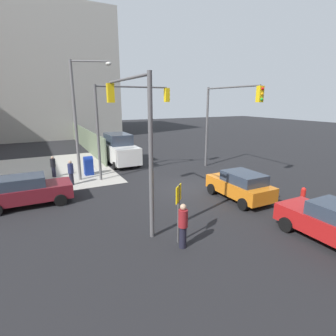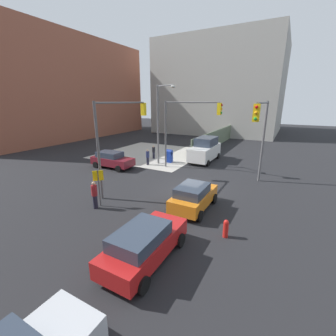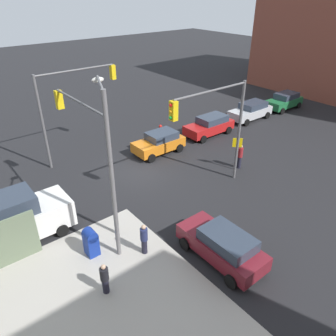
# 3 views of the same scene
# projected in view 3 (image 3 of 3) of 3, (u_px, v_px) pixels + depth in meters

# --- Properties ---
(ground_plane) EXTENTS (120.00, 120.00, 0.00)m
(ground_plane) POSITION_uv_depth(u_px,v_px,m) (140.00, 172.00, 22.52)
(ground_plane) COLOR black
(traffic_signal_nw_corner) EXTENTS (5.66, 0.36, 6.50)m
(traffic_signal_nw_corner) POSITION_uv_depth(u_px,v_px,m) (216.00, 120.00, 18.46)
(traffic_signal_nw_corner) COLOR #59595B
(traffic_signal_nw_corner) RESTS_ON ground
(traffic_signal_se_corner) EXTENTS (5.88, 0.36, 6.50)m
(traffic_signal_se_corner) POSITION_uv_depth(u_px,v_px,m) (72.00, 97.00, 22.07)
(traffic_signal_se_corner) COLOR #59595B
(traffic_signal_se_corner) RESTS_ON ground
(traffic_signal_ne_corner) EXTENTS (0.36, 5.62, 6.50)m
(traffic_signal_ne_corner) POSITION_uv_depth(u_px,v_px,m) (88.00, 139.00, 16.19)
(traffic_signal_ne_corner) COLOR #59595B
(traffic_signal_ne_corner) RESTS_ON ground
(street_lamp_corner) EXTENTS (1.31, 2.49, 8.00)m
(street_lamp_corner) POSITION_uv_depth(u_px,v_px,m) (110.00, 164.00, 13.75)
(street_lamp_corner) COLOR slate
(street_lamp_corner) RESTS_ON ground
(warning_sign_two_way) EXTENTS (0.48, 0.48, 2.40)m
(warning_sign_two_way) POSITION_uv_depth(u_px,v_px,m) (237.00, 148.00, 22.09)
(warning_sign_two_way) COLOR #4C4C4C
(warning_sign_two_way) RESTS_ON ground
(mailbox_blue) EXTENTS (0.56, 0.64, 1.43)m
(mailbox_blue) POSITION_uv_depth(u_px,v_px,m) (91.00, 241.00, 15.37)
(mailbox_blue) COLOR navy
(mailbox_blue) RESTS_ON ground
(fire_hydrant) EXTENTS (0.26, 0.26, 0.94)m
(fire_hydrant) POSITION_uv_depth(u_px,v_px,m) (160.00, 130.00, 27.86)
(fire_hydrant) COLOR red
(fire_hydrant) RESTS_ON ground
(hatchback_silver) EXTENTS (4.49, 2.02, 1.62)m
(hatchback_silver) POSITION_uv_depth(u_px,v_px,m) (251.00, 111.00, 31.00)
(hatchback_silver) COLOR #B7BABF
(hatchback_silver) RESTS_ON ground
(coupe_orange) EXTENTS (3.93, 2.02, 1.62)m
(coupe_orange) POSITION_uv_depth(u_px,v_px,m) (159.00, 142.00, 24.80)
(coupe_orange) COLOR orange
(coupe_orange) RESTS_ON ground
(sedan_green) EXTENTS (4.26, 2.02, 1.62)m
(sedan_green) POSITION_uv_depth(u_px,v_px,m) (284.00, 101.00, 33.64)
(sedan_green) COLOR #1E6638
(sedan_green) RESTS_ON ground
(hatchback_maroon) EXTENTS (2.02, 4.35, 1.62)m
(hatchback_maroon) POSITION_uv_depth(u_px,v_px,m) (223.00, 245.00, 15.04)
(hatchback_maroon) COLOR maroon
(hatchback_maroon) RESTS_ON ground
(sedan_red) EXTENTS (4.44, 2.02, 1.62)m
(sedan_red) POSITION_uv_depth(u_px,v_px,m) (210.00, 125.00, 27.78)
(sedan_red) COLOR #B21919
(sedan_red) RESTS_ON ground
(van_white_delivery) EXTENTS (5.40, 2.32, 2.62)m
(van_white_delivery) POSITION_uv_depth(u_px,v_px,m) (12.00, 220.00, 15.92)
(van_white_delivery) COLOR white
(van_white_delivery) RESTS_ON ground
(pedestrian_crossing) EXTENTS (0.36, 0.36, 1.55)m
(pedestrian_crossing) POSITION_uv_depth(u_px,v_px,m) (105.00, 278.00, 13.39)
(pedestrian_crossing) COLOR black
(pedestrian_crossing) RESTS_ON ground
(pedestrian_waiting) EXTENTS (0.36, 0.36, 1.67)m
(pedestrian_waiting) POSITION_uv_depth(u_px,v_px,m) (144.00, 239.00, 15.39)
(pedestrian_waiting) COLOR navy
(pedestrian_waiting) RESTS_ON ground
(pedestrian_walking_north) EXTENTS (0.36, 0.36, 1.78)m
(pedestrian_walking_north) POSITION_uv_depth(u_px,v_px,m) (240.00, 156.00, 22.64)
(pedestrian_walking_north) COLOR maroon
(pedestrian_walking_north) RESTS_ON ground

